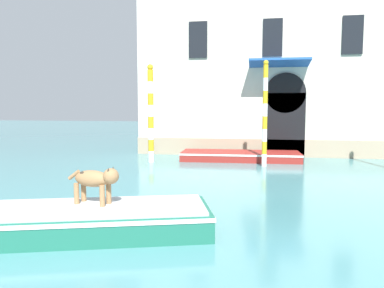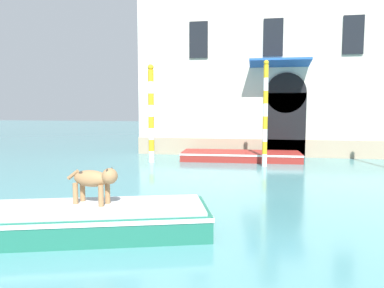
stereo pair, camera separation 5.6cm
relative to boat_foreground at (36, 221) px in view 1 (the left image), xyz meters
The scene contains 6 objects.
palazzo_left 17.91m from the boat_foreground, 73.00° to the left, with size 13.77×7.40×15.06m.
boat_foreground is the anchor object (origin of this frame).
dog_on_deck 1.36m from the boat_foreground, 24.90° to the left, with size 1.14×0.45×0.76m.
boat_moored_near_palazzo 11.55m from the boat_foreground, 73.03° to the left, with size 5.52×2.10×0.40m.
mooring_pole_0 9.91m from the boat_foreground, 93.17° to the left, with size 0.26×0.26×4.34m.
mooring_pole_2 10.57m from the boat_foreground, 64.74° to the left, with size 0.21×0.21×4.38m.
Camera 1 is at (2.71, -1.48, 2.49)m, focal length 35.00 mm.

